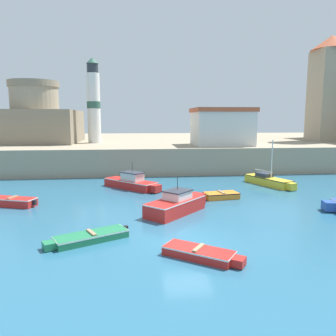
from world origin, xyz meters
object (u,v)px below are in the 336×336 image
Objects in this scene: motorboat_red_3 at (177,204)px; dinghy_red_6 at (201,253)px; lighthouse at (94,102)px; motorboat_red_9 at (132,182)px; harbor_shed_mid_row at (222,126)px; dinghy_green_7 at (90,237)px; sailboat_yellow_4 at (269,180)px; dinghy_orange_2 at (220,195)px; dinghy_red_8 at (11,201)px; fortress at (36,121)px.

dinghy_red_6 is (0.13, -7.25, -0.36)m from motorboat_red_3.
lighthouse is (-8.23, 31.32, 8.15)m from dinghy_red_6.
motorboat_red_9 is 0.46× the size of lighthouse.
harbor_shed_mid_row is at bearing 66.95° from motorboat_red_3.
motorboat_red_3 is at bearing -71.41° from lighthouse.
dinghy_red_6 is 0.85× the size of dinghy_green_7.
dinghy_orange_2 is at bearing -141.93° from sailboat_yellow_4.
dinghy_red_6 is at bearing -106.74° from harbor_shed_mid_row.
sailboat_yellow_4 is 0.79× the size of harbor_shed_mid_row.
dinghy_green_7 is 1.06× the size of dinghy_red_8.
dinghy_red_8 is at bearing -99.49° from lighthouse.
sailboat_yellow_4 reaches higher than motorboat_red_3.
motorboat_red_9 is at bearing 146.76° from dinghy_orange_2.
motorboat_red_3 is 0.68× the size of harbor_shed_mid_row.
sailboat_yellow_4 is 18.21m from dinghy_red_6.
lighthouse is 1.57× the size of harbor_shed_mid_row.
motorboat_red_3 is 20.73m from harbor_shed_mid_row.
dinghy_orange_2 is at bearing 2.24° from dinghy_red_8.
sailboat_yellow_4 is 11.59m from harbor_shed_mid_row.
lighthouse is (-17.85, 15.86, 7.93)m from sailboat_yellow_4.
motorboat_red_3 is 12.75m from sailboat_yellow_4.
harbor_shed_mid_row is at bearing 100.13° from sailboat_yellow_4.
motorboat_red_9 is at bearing -72.50° from lighthouse.
motorboat_red_3 is 0.43× the size of lighthouse.
fortress is at bearing 126.72° from motorboat_red_9.
dinghy_red_6 is 15.58m from dinghy_red_8.
motorboat_red_3 is 12.00m from dinghy_red_8.
fortress is (-25.85, 17.36, 5.45)m from sailboat_yellow_4.
motorboat_red_9 reaches higher than dinghy_red_8.
dinghy_orange_2 is at bearing 42.92° from motorboat_red_3.
dinghy_red_8 is 0.56× the size of harbor_shed_mid_row.
fortress is (-16.23, 32.82, 5.67)m from dinghy_red_6.
sailboat_yellow_4 is at bearing 38.07° from dinghy_orange_2.
dinghy_orange_2 is 30.22m from fortress.
harbor_shed_mid_row is at bearing 73.26° from dinghy_red_6.
dinghy_orange_2 is 5.25m from motorboat_red_3.
dinghy_green_7 is (-5.24, 2.60, -0.01)m from dinghy_red_6.
motorboat_red_9 is at bearing -136.25° from harbor_shed_mid_row.
dinghy_red_6 is 33.40m from lighthouse.
dinghy_green_7 is 12.90m from motorboat_red_9.
sailboat_yellow_4 is at bearing -33.88° from fortress.
sailboat_yellow_4 is 1.57× the size of dinghy_red_6.
dinghy_orange_2 is 0.30× the size of lighthouse.
motorboat_red_9 reaches higher than dinghy_red_6.
dinghy_red_8 is (-21.38, -5.24, -0.13)m from sailboat_yellow_4.
lighthouse is (-11.93, 20.50, 8.12)m from dinghy_orange_2.
dinghy_green_7 is at bearing -137.43° from dinghy_orange_2.
lighthouse is (8.00, -1.50, 2.48)m from fortress.
lighthouse is at bearing 107.50° from motorboat_red_9.
motorboat_red_3 is 7.26m from dinghy_red_6.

